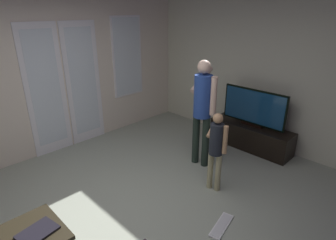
{
  "coord_description": "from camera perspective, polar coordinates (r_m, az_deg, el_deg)",
  "views": [
    {
      "loc": [
        -1.46,
        -2.12,
        2.29
      ],
      "look_at": [
        0.72,
        0.07,
        1.05
      ],
      "focal_mm": 29.76,
      "sensor_mm": 36.0,
      "label": 1
    }
  ],
  "objects": [
    {
      "name": "person_adult",
      "position": [
        4.11,
        7.15,
        3.17
      ],
      "size": [
        0.66,
        0.5,
        1.63
      ],
      "color": "#1F2C24",
      "rests_on": "ground_plane"
    },
    {
      "name": "laptop_closed",
      "position": [
        2.77,
        -25.16,
        -20.07
      ],
      "size": [
        0.34,
        0.27,
        0.02
      ],
      "primitive_type": "cube",
      "rotation": [
        0.0,
        0.0,
        0.18
      ],
      "color": "black",
      "rests_on": "coffee_table"
    },
    {
      "name": "wall_back_with_doors",
      "position": [
        4.82,
        -25.36,
        7.77
      ],
      "size": [
        6.03,
        0.09,
        2.63
      ],
      "color": "beige",
      "rests_on": "ground_plane"
    },
    {
      "name": "ground_plane",
      "position": [
        3.45,
        -8.17,
        -20.16
      ],
      "size": [
        6.03,
        4.73,
        0.02
      ],
      "primitive_type": "cube",
      "color": "#969D8C"
    },
    {
      "name": "loose_keyboard",
      "position": [
        3.41,
        10.89,
        -20.47
      ],
      "size": [
        0.46,
        0.22,
        0.02
      ],
      "color": "white",
      "rests_on": "ground_plane"
    },
    {
      "name": "wall_right_plain",
      "position": [
        5.02,
        19.49,
        9.3
      ],
      "size": [
        0.06,
        4.73,
        2.6
      ],
      "color": "beige",
      "rests_on": "ground_plane"
    },
    {
      "name": "flat_screen_tv",
      "position": [
        4.88,
        17.16,
        2.44
      ],
      "size": [
        0.08,
        1.12,
        0.64
      ],
      "color": "black",
      "rests_on": "tv_stand"
    },
    {
      "name": "tv_stand",
      "position": [
        5.08,
        16.55,
        -3.24
      ],
      "size": [
        0.43,
        1.42,
        0.42
      ],
      "color": "black",
      "rests_on": "ground_plane"
    },
    {
      "name": "person_child",
      "position": [
        3.64,
        9.87,
        -5.07
      ],
      "size": [
        0.44,
        0.35,
        1.09
      ],
      "color": "tan",
      "rests_on": "ground_plane"
    }
  ]
}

